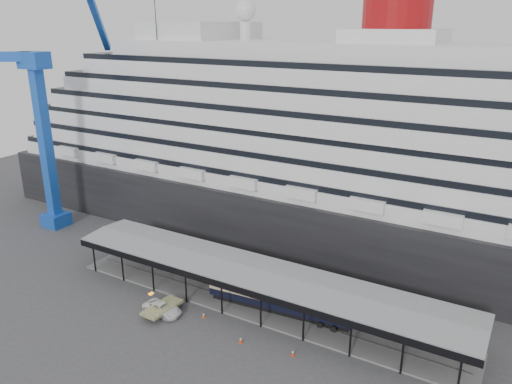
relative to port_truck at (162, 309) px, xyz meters
The scene contains 9 objects.
ground 10.02m from the port_truck, 17.56° to the left, with size 200.00×200.00×0.00m, color #3C3C3F.
cruise_ship 40.34m from the port_truck, 74.70° to the left, with size 130.00×30.00×43.90m.
platform_canopy 12.56m from the port_truck, 40.07° to the left, with size 56.00×9.18×5.30m.
crane_blue 42.68m from the port_truck, 159.03° to the left, with size 22.63×19.19×47.60m.
port_truck is the anchor object (origin of this frame).
pullman_carriage 15.31m from the port_truck, 31.77° to the left, with size 19.75×4.22×19.25m.
traffic_cone_left 5.50m from the port_truck, 21.09° to the left, with size 0.43×0.43×0.67m.
traffic_cone_mid 12.01m from the port_truck, ahead, with size 0.42×0.42×0.77m.
traffic_cone_right 18.43m from the port_truck, ahead, with size 0.50×0.50×0.79m.
Camera 1 is at (29.19, -45.32, 35.85)m, focal length 35.00 mm.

